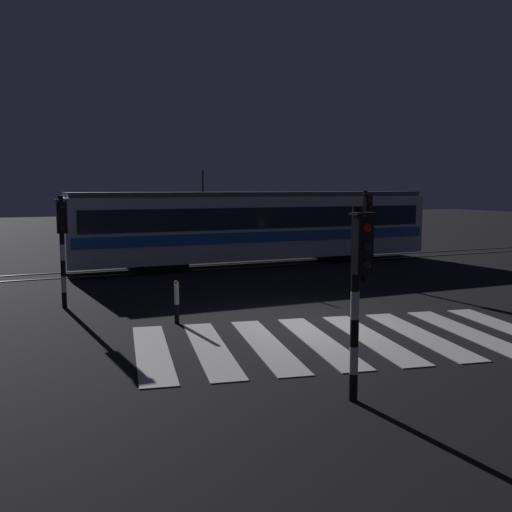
# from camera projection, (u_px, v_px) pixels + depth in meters

# --- Properties ---
(ground_plane) EXTENTS (120.00, 120.00, 0.00)m
(ground_plane) POSITION_uv_depth(u_px,v_px,m) (311.00, 325.00, 14.59)
(ground_plane) COLOR black
(rail_near) EXTENTS (80.00, 0.12, 0.03)m
(rail_near) POSITION_uv_depth(u_px,v_px,m) (188.00, 271.00, 24.02)
(rail_near) COLOR #59595E
(rail_near) RESTS_ON ground
(rail_far) EXTENTS (80.00, 0.12, 0.03)m
(rail_far) POSITION_uv_depth(u_px,v_px,m) (179.00, 266.00, 25.32)
(rail_far) COLOR #59595E
(rail_far) RESTS_ON ground
(crosswalk_zebra) EXTENTS (10.00, 6.13, 0.02)m
(crosswalk_zebra) POSITION_uv_depth(u_px,v_px,m) (345.00, 340.00, 13.14)
(crosswalk_zebra) COLOR silver
(crosswalk_zebra) RESTS_ON ground
(traffic_light_kerb_mid_left) EXTENTS (0.36, 0.42, 3.15)m
(traffic_light_kerb_mid_left) POSITION_uv_depth(u_px,v_px,m) (359.00, 275.00, 9.08)
(traffic_light_kerb_mid_left) COLOR black
(traffic_light_kerb_mid_left) RESTS_ON ground
(traffic_light_corner_far_right) EXTENTS (0.36, 0.42, 3.33)m
(traffic_light_corner_far_right) POSITION_uv_depth(u_px,v_px,m) (366.00, 222.00, 21.04)
(traffic_light_corner_far_right) COLOR black
(traffic_light_corner_far_right) RESTS_ON ground
(traffic_light_corner_far_left) EXTENTS (0.36, 0.42, 3.21)m
(traffic_light_corner_far_left) POSITION_uv_depth(u_px,v_px,m) (62.00, 235.00, 16.33)
(traffic_light_corner_far_left) COLOR black
(traffic_light_corner_far_left) RESTS_ON ground
(tram) EXTENTS (16.68, 2.58, 4.15)m
(tram) POSITION_uv_depth(u_px,v_px,m) (256.00, 226.00, 25.82)
(tram) COLOR silver
(tram) RESTS_ON ground
(bollard_island_edge) EXTENTS (0.12, 0.12, 1.11)m
(bollard_island_edge) POSITION_uv_depth(u_px,v_px,m) (177.00, 302.00, 14.67)
(bollard_island_edge) COLOR black
(bollard_island_edge) RESTS_ON ground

